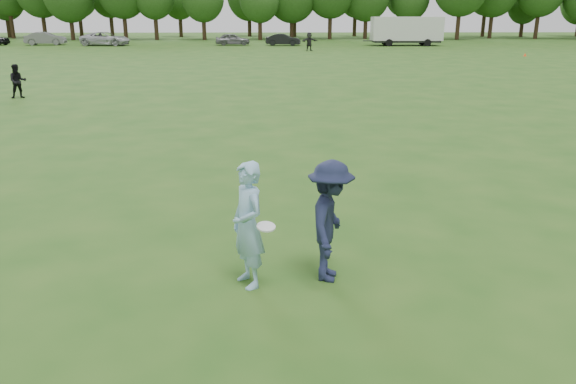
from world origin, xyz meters
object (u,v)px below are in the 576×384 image
object	(u,v)px
thrower	(248,225)
field_cone	(525,55)
player_far_a	(18,81)
player_far_d	(309,42)
cargo_trailer	(407,30)
car_f	(283,40)
car_b	(45,39)
car_c	(105,39)
defender	(330,221)
car_e	(233,39)

from	to	relation	value
thrower	field_cone	world-z (taller)	thrower
player_far_a	player_far_d	distance (m)	35.20
player_far_d	field_cone	xyz separation A→B (m)	(18.86, -7.42, -0.76)
field_cone	player_far_d	bearing A→B (deg)	158.52
cargo_trailer	car_f	bearing A→B (deg)	178.16
car_b	car_f	bearing A→B (deg)	-100.80
player_far_a	car_c	size ratio (longest dim) A/B	0.28
car_c	car_f	size ratio (longest dim) A/B	1.39
player_far_a	car_f	distance (m)	42.57
thrower	defender	size ratio (longest dim) A/B	1.02
player_far_d	car_f	distance (m)	9.27
player_far_a	field_cone	bearing A→B (deg)	9.02
car_b	cargo_trailer	world-z (taller)	cargo_trailer
thrower	car_b	xyz separation A→B (m)	(-26.49, 61.16, -0.20)
car_c	cargo_trailer	bearing A→B (deg)	-85.82
car_b	car_e	world-z (taller)	car_b
car_b	field_cone	xyz separation A→B (m)	(49.26, -17.94, -0.60)
player_far_a	cargo_trailer	distance (m)	48.44
thrower	car_f	world-z (taller)	thrower
thrower	defender	bearing A→B (deg)	69.80
player_far_a	field_cone	size ratio (longest dim) A/B	5.21
car_b	car_f	size ratio (longest dim) A/B	1.14
car_e	cargo_trailer	distance (m)	20.16
player_far_a	player_far_d	world-z (taller)	player_far_d
defender	field_cone	distance (m)	48.14
car_b	cargo_trailer	size ratio (longest dim) A/B	0.51
field_cone	player_far_a	bearing A→B (deg)	-144.80
cargo_trailer	car_b	bearing A→B (deg)	177.22
player_far_d	car_c	distance (m)	24.84
thrower	cargo_trailer	bearing A→B (deg)	136.84
car_b	player_far_d	bearing A→B (deg)	-116.62
car_c	defender	bearing A→B (deg)	-155.68
player_far_a	car_b	xyz separation A→B (m)	(-14.95, 42.14, -0.03)
player_far_d	car_b	world-z (taller)	player_far_d
defender	cargo_trailer	xyz separation A→B (m)	(14.40, 58.93, 0.84)
player_far_a	car_e	xyz separation A→B (m)	(7.06, 41.27, -0.10)
defender	car_e	xyz separation A→B (m)	(-5.70, 60.11, -0.25)
player_far_d	car_e	bearing A→B (deg)	112.74
player_far_a	cargo_trailer	xyz separation A→B (m)	(27.16, 40.09, 0.99)
car_e	field_cone	distance (m)	32.16
player_far_d	car_e	xyz separation A→B (m)	(-8.39, 9.65, -0.23)
car_b	car_f	xyz separation A→B (m)	(27.92, -1.59, -0.09)
player_far_a	field_cone	xyz separation A→B (m)	(34.31, 24.20, -0.63)
car_f	cargo_trailer	xyz separation A→B (m)	(14.19, -0.46, 1.12)
car_b	car_c	distance (m)	7.46
player_far_d	car_c	bearing A→B (deg)	139.79
defender	car_f	size ratio (longest dim) A/B	0.47
field_cone	defender	bearing A→B (deg)	-116.60
thrower	player_far_d	size ratio (longest dim) A/B	1.04
defender	player_far_a	distance (m)	22.75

